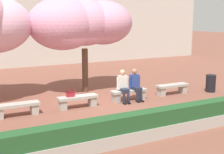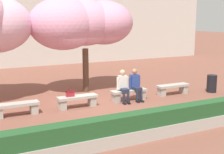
# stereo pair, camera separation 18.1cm
# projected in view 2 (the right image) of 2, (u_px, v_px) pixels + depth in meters

# --- Properties ---
(ground_plane) EXTENTS (100.00, 100.00, 0.00)m
(ground_plane) POSITION_uv_depth(u_px,v_px,m) (104.00, 104.00, 12.23)
(ground_plane) COLOR brown
(building_facade) EXTENTS (28.00, 4.00, 8.27)m
(building_facade) POSITION_uv_depth(u_px,v_px,m) (29.00, 6.00, 22.61)
(building_facade) COLOR beige
(building_facade) RESTS_ON ground
(stone_bench_west_end) EXTENTS (1.52, 0.44, 0.45)m
(stone_bench_west_end) POSITION_uv_depth(u_px,v_px,m) (17.00, 107.00, 10.70)
(stone_bench_west_end) COLOR #ADA89E
(stone_bench_west_end) RESTS_ON ground
(stone_bench_near_west) EXTENTS (1.52, 0.44, 0.45)m
(stone_bench_near_west) POSITION_uv_depth(u_px,v_px,m) (77.00, 100.00, 11.68)
(stone_bench_near_west) COLOR #ADA89E
(stone_bench_near_west) RESTS_ON ground
(stone_bench_center) EXTENTS (1.52, 0.44, 0.45)m
(stone_bench_center) POSITION_uv_depth(u_px,v_px,m) (129.00, 93.00, 12.66)
(stone_bench_center) COLOR #ADA89E
(stone_bench_center) RESTS_ON ground
(stone_bench_near_east) EXTENTS (1.52, 0.44, 0.45)m
(stone_bench_near_east) POSITION_uv_depth(u_px,v_px,m) (173.00, 88.00, 13.65)
(stone_bench_near_east) COLOR #ADA89E
(stone_bench_near_east) RESTS_ON ground
(person_seated_left) EXTENTS (0.51, 0.72, 1.29)m
(person_seated_left) POSITION_uv_depth(u_px,v_px,m) (123.00, 85.00, 12.41)
(person_seated_left) COLOR black
(person_seated_left) RESTS_ON ground
(person_seated_right) EXTENTS (0.51, 0.69, 1.29)m
(person_seated_right) POSITION_uv_depth(u_px,v_px,m) (135.00, 83.00, 12.66)
(person_seated_right) COLOR black
(person_seated_right) RESTS_ON ground
(handbag) EXTENTS (0.30, 0.15, 0.34)m
(handbag) POSITION_uv_depth(u_px,v_px,m) (70.00, 93.00, 11.52)
(handbag) COLOR #A3232D
(handbag) RESTS_ON stone_bench_near_west
(cherry_tree_main) EXTENTS (4.74, 2.99, 4.18)m
(cherry_tree_main) POSITION_uv_depth(u_px,v_px,m) (82.00, 23.00, 13.73)
(cherry_tree_main) COLOR #513828
(cherry_tree_main) RESTS_ON ground
(planter_hedge_foreground) EXTENTS (11.88, 0.50, 0.80)m
(planter_hedge_foreground) POSITION_uv_depth(u_px,v_px,m) (161.00, 123.00, 8.86)
(planter_hedge_foreground) COLOR #ADA89E
(planter_hedge_foreground) RESTS_ON ground
(trash_bin) EXTENTS (0.44, 0.44, 0.78)m
(trash_bin) POSITION_uv_depth(u_px,v_px,m) (212.00, 84.00, 14.10)
(trash_bin) COLOR black
(trash_bin) RESTS_ON ground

